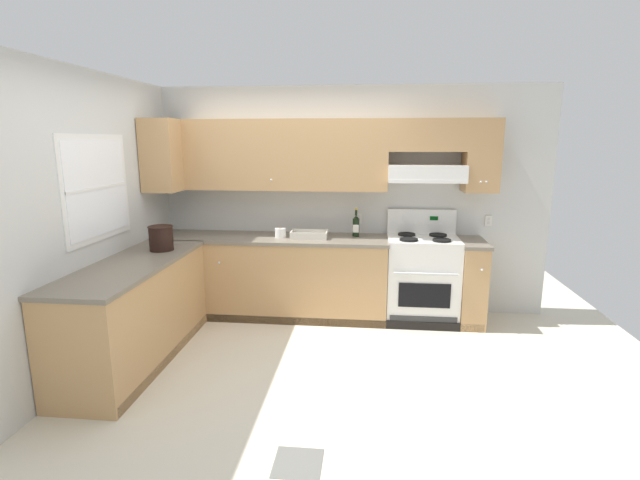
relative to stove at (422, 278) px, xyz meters
name	(u,v)px	position (x,y,z in m)	size (l,w,h in m)	color
ground_plane	(274,366)	(-1.41, -1.25, -0.48)	(7.04, 7.04, 0.00)	beige
floor_accent_tile	(298,463)	(-1.00, -2.50, -0.48)	(0.30, 0.30, 0.01)	slate
wall_back	(332,184)	(-1.02, 0.27, 1.00)	(4.68, 0.57, 2.55)	silver
wall_left	(103,209)	(-3.00, -1.03, 0.87)	(0.47, 4.00, 2.55)	silver
counter_back_run	(290,277)	(-1.45, -0.01, -0.03)	(3.60, 0.65, 0.91)	tan
counter_left_run	(135,312)	(-2.65, -1.26, -0.03)	(0.63, 1.91, 0.91)	tan
stove	(422,278)	(0.00, 0.00, 0.00)	(0.76, 0.62, 1.20)	white
wine_bottle	(356,225)	(-0.73, 0.10, 0.56)	(0.07, 0.08, 0.32)	black
bowl	(309,236)	(-1.23, -0.03, 0.46)	(0.40, 0.23, 0.08)	beige
bucket	(161,238)	(-2.59, -0.77, 0.56)	(0.24, 0.24, 0.24)	black
paper_towel_roll	(280,233)	(-1.56, -0.03, 0.48)	(0.12, 0.12, 0.10)	white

